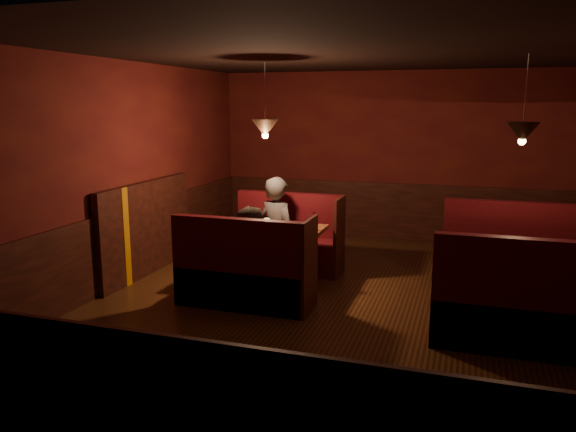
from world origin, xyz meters
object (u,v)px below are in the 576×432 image
(second_bench_far, at_px, (509,265))
(diner_a, at_px, (277,213))
(second_table, at_px, (512,265))
(second_bench_near, at_px, (519,314))
(main_bench_far, at_px, (288,245))
(main_bench_near, at_px, (244,278))
(diner_b, at_px, (253,241))
(main_table, at_px, (267,241))

(second_bench_far, xyz_separation_m, diner_a, (-3.04, -0.06, 0.49))
(second_table, distance_m, diner_a, 3.12)
(second_table, relative_size, second_bench_near, 0.90)
(second_bench_far, relative_size, diner_a, 0.94)
(main_bench_far, distance_m, second_bench_far, 2.97)
(main_bench_near, bearing_deg, second_table, 11.35)
(main_bench_far, xyz_separation_m, diner_a, (-0.08, -0.25, 0.51))
(diner_a, bearing_deg, main_bench_far, -83.10)
(diner_a, bearing_deg, second_bench_near, 174.98)
(second_table, xyz_separation_m, diner_b, (-2.89, -0.38, 0.14))
(second_bench_far, bearing_deg, main_table, -168.00)
(second_bench_far, bearing_deg, second_bench_near, -90.00)
(second_table, relative_size, diner_a, 0.85)
(second_bench_near, height_order, diner_a, diner_a)
(main_table, relative_size, diner_a, 0.85)
(main_bench_near, xyz_separation_m, second_table, (2.93, 0.59, 0.26))
(main_table, xyz_separation_m, second_bench_far, (2.98, 0.63, -0.23))
(second_bench_far, bearing_deg, second_table, -92.20)
(main_bench_far, height_order, main_bench_near, same)
(diner_a, relative_size, diner_b, 1.14)
(main_bench_near, distance_m, diner_a, 1.49)
(main_bench_near, height_order, second_table, main_bench_near)
(diner_a, bearing_deg, main_bench_near, 117.10)
(main_bench_near, distance_m, diner_b, 0.46)
(main_table, relative_size, second_bench_near, 0.90)
(second_bench_far, relative_size, second_bench_near, 1.00)
(main_bench_near, bearing_deg, diner_b, 80.57)
(main_table, relative_size, second_table, 1.00)
(diner_a, bearing_deg, main_table, 119.95)
(diner_b, bearing_deg, main_table, 99.42)
(main_bench_near, relative_size, diner_a, 0.93)
(second_bench_far, height_order, diner_a, diner_a)
(main_bench_far, distance_m, main_bench_near, 1.65)
(second_table, bearing_deg, second_bench_near, -87.80)
(main_bench_far, distance_m, diner_b, 1.50)
(main_bench_near, xyz_separation_m, diner_a, (-0.08, 1.40, 0.51))
(second_table, bearing_deg, diner_b, -172.59)
(diner_a, distance_m, diner_b, 1.20)
(main_bench_far, relative_size, second_bench_far, 0.99)
(main_bench_far, relative_size, diner_b, 1.06)
(second_table, distance_m, diner_b, 2.92)
(second_table, height_order, second_bench_near, second_bench_near)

